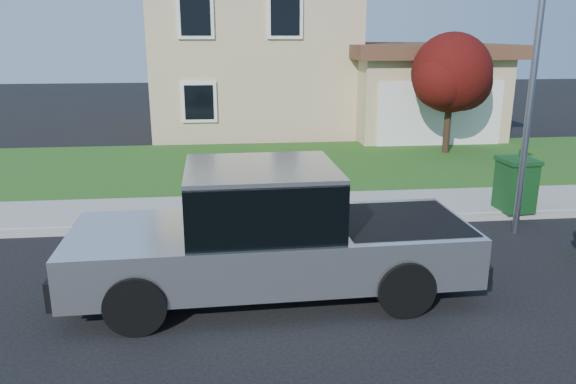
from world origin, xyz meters
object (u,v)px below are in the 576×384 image
object	(u,v)px
pickup_truck	(270,235)
ornamental_tree	(452,76)
street_lamp	(534,80)
trash_bin	(516,184)
woman	(256,214)

from	to	relation	value
pickup_truck	ornamental_tree	xyz separation A→B (m)	(6.85, 9.96, 1.68)
street_lamp	pickup_truck	bearing A→B (deg)	-151.89
ornamental_tree	street_lamp	world-z (taller)	street_lamp
pickup_truck	trash_bin	bearing A→B (deg)	28.20
woman	trash_bin	distance (m)	6.33
pickup_truck	trash_bin	distance (m)	6.76
street_lamp	ornamental_tree	bearing A→B (deg)	84.95
ornamental_tree	trash_bin	distance (m)	6.94
woman	ornamental_tree	bearing A→B (deg)	-152.04
pickup_truck	woman	bearing A→B (deg)	94.54
pickup_truck	woman	distance (m)	1.42
woman	street_lamp	world-z (taller)	street_lamp
street_lamp	trash_bin	bearing A→B (deg)	72.14
trash_bin	ornamental_tree	bearing A→B (deg)	77.99
woman	ornamental_tree	size ratio (longest dim) A/B	0.47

